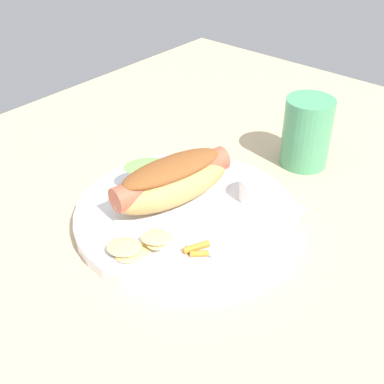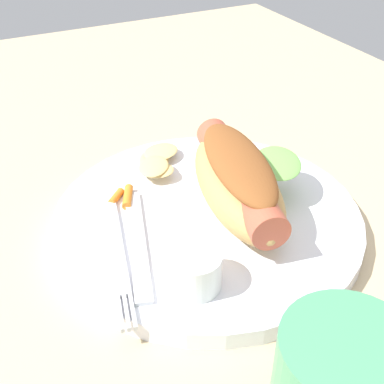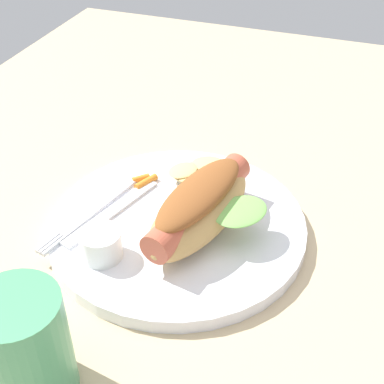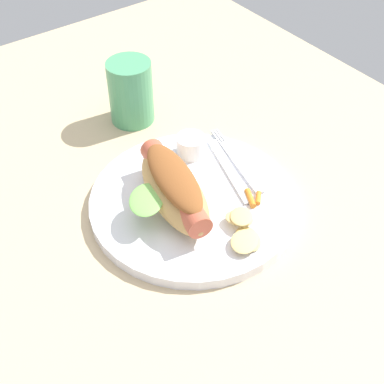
% 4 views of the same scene
% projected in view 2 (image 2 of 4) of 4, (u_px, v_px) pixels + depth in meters
% --- Properties ---
extents(ground_plane, '(1.20, 0.90, 0.02)m').
position_uv_depth(ground_plane, '(195.00, 218.00, 0.50)').
color(ground_plane, tan).
extents(plate, '(0.28, 0.28, 0.02)m').
position_uv_depth(plate, '(211.00, 218.00, 0.47)').
color(plate, white).
rests_on(plate, ground_plane).
extents(hot_dog, '(0.18, 0.13, 0.06)m').
position_uv_depth(hot_dog, '(238.00, 179.00, 0.45)').
color(hot_dog, tan).
rests_on(hot_dog, plate).
extents(sauce_ramekin, '(0.04, 0.04, 0.03)m').
position_uv_depth(sauce_ramekin, '(194.00, 270.00, 0.38)').
color(sauce_ramekin, white).
rests_on(sauce_ramekin, plate).
extents(fork, '(0.15, 0.05, 0.00)m').
position_uv_depth(fork, '(117.00, 255.00, 0.41)').
color(fork, silver).
rests_on(fork, plate).
extents(knife, '(0.14, 0.05, 0.00)m').
position_uv_depth(knife, '(137.00, 242.00, 0.43)').
color(knife, silver).
rests_on(knife, plate).
extents(chips_pile, '(0.08, 0.07, 0.02)m').
position_uv_depth(chips_pile, '(155.00, 161.00, 0.52)').
color(chips_pile, '#DDC177').
rests_on(chips_pile, plate).
extents(carrot_garnish, '(0.03, 0.03, 0.01)m').
position_uv_depth(carrot_garnish, '(124.00, 197.00, 0.48)').
color(carrot_garnish, orange).
rests_on(carrot_garnish, plate).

